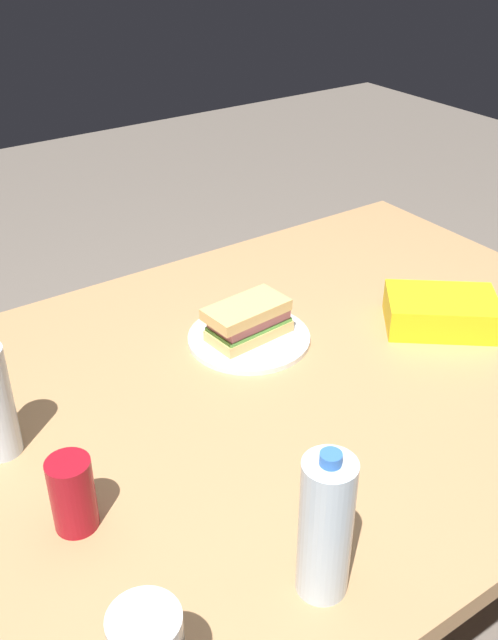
{
  "coord_description": "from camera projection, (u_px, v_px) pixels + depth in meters",
  "views": [
    {
      "loc": [
        0.68,
        0.9,
        1.55
      ],
      "look_at": [
        -0.04,
        -0.14,
        0.78
      ],
      "focal_mm": 40.58,
      "sensor_mm": 36.0,
      "label": 1
    }
  ],
  "objects": [
    {
      "name": "sandwich",
      "position": [
        248.0,
        320.0,
        1.48
      ],
      "size": [
        0.19,
        0.11,
        0.08
      ],
      "color": "#DBB26B",
      "rests_on": "paper_plate"
    },
    {
      "name": "soda_can_red",
      "position": [
        73.0,
        494.0,
        1.05
      ],
      "size": [
        0.07,
        0.07,
        0.12
      ],
      "primitive_type": "cylinder",
      "color": "maroon",
      "rests_on": "dining_table"
    },
    {
      "name": "chip_bag",
      "position": [
        441.0,
        312.0,
        1.54
      ],
      "size": [
        0.27,
        0.26,
        0.07
      ],
      "primitive_type": "cube",
      "rotation": [
        0.0,
        0.0,
        5.61
      ],
      "color": "yellow",
      "rests_on": "dining_table"
    },
    {
      "name": "paper_plate",
      "position": [
        249.0,
        338.0,
        1.51
      ],
      "size": [
        0.26,
        0.26,
        0.01
      ],
      "primitive_type": "cylinder",
      "color": "white",
      "rests_on": "dining_table"
    },
    {
      "name": "dining_table",
      "position": [
        274.0,
        412.0,
        1.43
      ],
      "size": [
        1.62,
        1.1,
        0.73
      ],
      "color": "tan",
      "rests_on": "ground_plane"
    },
    {
      "name": "water_bottle_tall",
      "position": [
        325.0,
        528.0,
        0.93
      ],
      "size": [
        0.07,
        0.07,
        0.24
      ],
      "color": "silver",
      "rests_on": "dining_table"
    },
    {
      "name": "ground_plane",
      "position": [
        269.0,
        622.0,
        1.77
      ],
      "size": [
        8.0,
        8.0,
        0.0
      ],
      "primitive_type": "plane",
      "color": "#70665B"
    }
  ]
}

